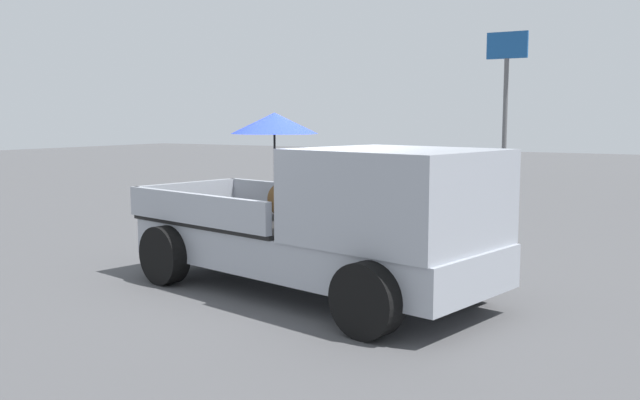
# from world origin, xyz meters

# --- Properties ---
(ground_plane) EXTENTS (80.00, 80.00, 0.00)m
(ground_plane) POSITION_xyz_m (0.00, 0.00, 0.00)
(ground_plane) COLOR #4C4C4F
(pickup_truck_main) EXTENTS (5.33, 3.07, 2.32)m
(pickup_truck_main) POSITION_xyz_m (0.46, -0.09, 0.97)
(pickup_truck_main) COLOR black
(pickup_truck_main) RESTS_ON ground
(parked_sedan_near) EXTENTS (4.59, 2.70, 1.33)m
(parked_sedan_near) POSITION_xyz_m (-5.19, 12.87, 0.74)
(parked_sedan_near) COLOR black
(parked_sedan_near) RESTS_ON ground
(motel_sign) EXTENTS (1.40, 0.16, 5.19)m
(motel_sign) POSITION_xyz_m (-2.09, 16.54, 3.65)
(motel_sign) COLOR #59595B
(motel_sign) RESTS_ON ground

